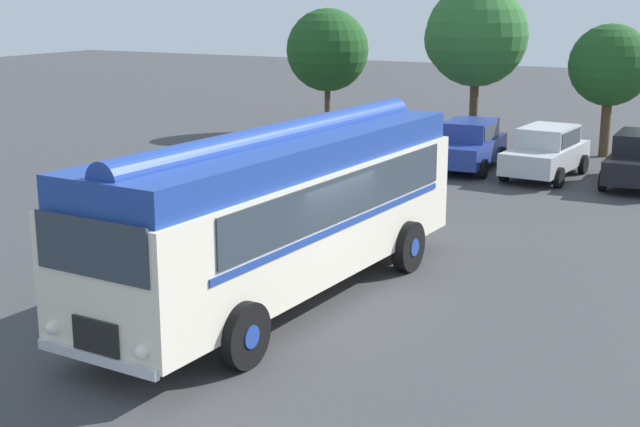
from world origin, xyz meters
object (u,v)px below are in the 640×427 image
Objects in this scene: vintage_bus at (283,205)px; car_near_left at (394,138)px; car_mid_left at (468,145)px; car_mid_right at (546,152)px.

car_near_left is (-4.06, 14.71, -1.05)m from vintage_bus.
vintage_bus reaches higher than car_mid_left.
vintage_bus is 15.30m from car_near_left.
car_mid_right is (5.51, -0.33, 0.00)m from car_near_left.
car_near_left is at bearing 176.35° from car_mid_left.
vintage_bus is 14.49m from car_mid_right.
car_mid_right is at bearing -3.29° from car_mid_left.
car_mid_left is 2.70m from car_mid_right.
car_near_left is at bearing 176.53° from car_mid_right.
car_mid_left is at bearing 176.71° from car_mid_right.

